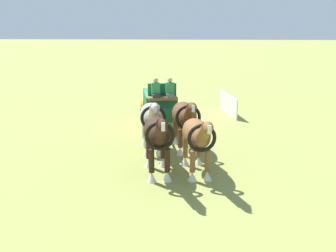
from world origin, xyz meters
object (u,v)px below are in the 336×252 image
Objects in this scene: show_wagon at (160,104)px; draft_horse_rear_near at (185,116)px; draft_horse_lead_near at (197,136)px; draft_horse_lead_off at (158,135)px; draft_horse_rear_off at (152,118)px.

draft_horse_rear_near is at bearing 20.63° from show_wagon.
show_wagon reaches higher than draft_horse_lead_near.
draft_horse_lead_off is (6.20, 0.47, 0.24)m from show_wagon.
draft_horse_lead_off reaches higher than draft_horse_lead_near.
draft_horse_lead_off is (2.80, -0.81, 0.03)m from draft_horse_rear_near.
draft_horse_rear_off is 0.96× the size of draft_horse_lead_near.
draft_horse_rear_near is 1.08× the size of draft_horse_lead_off.
show_wagon is at bearing -175.66° from draft_horse_lead_off.
show_wagon reaches higher than draft_horse_lead_off.
show_wagon reaches higher than draft_horse_rear_off.
show_wagon is at bearing -159.37° from draft_horse_rear_near.
draft_horse_lead_near is (5.97, 1.75, 0.16)m from show_wagon.
draft_horse_rear_off is at bearing -169.66° from draft_horse_lead_off.
draft_horse_rear_off is (0.24, -1.28, -0.01)m from draft_horse_rear_near.
show_wagon is 1.83× the size of draft_horse_rear_near.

